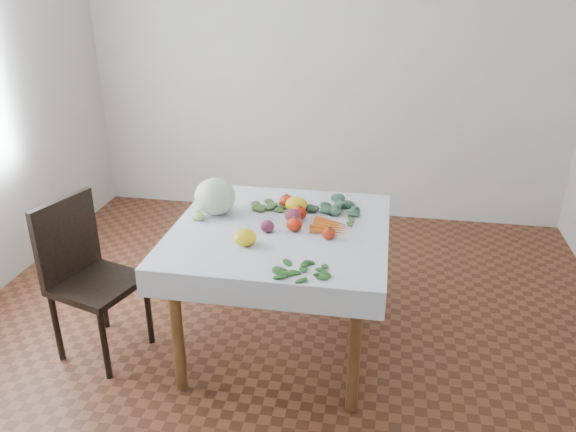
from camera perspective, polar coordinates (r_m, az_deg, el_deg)
name	(u,v)px	position (r m, az deg, el deg)	size (l,w,h in m)	color
ground	(281,345)	(3.34, -0.72, -12.98)	(4.00, 4.00, 0.00)	brown
back_wall	(327,57)	(4.70, 3.95, 15.81)	(4.00, 0.04, 2.70)	silver
table	(280,245)	(3.00, -0.79, -2.93)	(1.00, 1.00, 0.75)	brown
tablecloth	(280,228)	(2.95, -0.80, -1.21)	(1.12, 1.12, 0.01)	white
chair	(85,268)	(3.25, -19.97, -4.99)	(0.51, 0.51, 0.90)	black
cabbage	(215,196)	(3.11, -7.41, 1.98)	(0.22, 0.22, 0.20)	beige
tomato_a	(299,213)	(3.03, 1.12, 0.31)	(0.08, 0.08, 0.07)	red
tomato_b	(287,201)	(3.19, -0.12, 1.52)	(0.08, 0.08, 0.07)	red
tomato_c	(294,224)	(2.90, 0.65, -0.84)	(0.08, 0.08, 0.07)	red
tomato_d	(329,233)	(2.82, 4.17, -1.78)	(0.07, 0.07, 0.06)	red
heirloom_back	(296,204)	(3.13, 0.85, 1.19)	(0.12, 0.12, 0.09)	yellow
heirloom_front	(245,237)	(2.76, -4.40, -2.15)	(0.11, 0.11, 0.08)	yellow
onion_a	(267,226)	(2.90, -2.13, -1.03)	(0.07, 0.07, 0.06)	#551834
onion_b	(293,216)	(3.00, 0.53, 0.02)	(0.09, 0.09, 0.08)	#551834
tomatillo_cluster	(205,216)	(3.06, -8.44, -0.03)	(0.08, 0.11, 0.04)	#AED078
carrot_bunch	(331,227)	(2.93, 4.39, -1.08)	(0.20, 0.19, 0.03)	orange
kale_bunch	(337,205)	(3.19, 5.00, 1.12)	(0.32, 0.24, 0.04)	#3D654A
basil_bunch	(302,270)	(2.54, 1.40, -5.47)	(0.25, 0.19, 0.01)	#21561B
dill_bunch	(268,207)	(3.18, -2.03, 0.96)	(0.21, 0.21, 0.02)	#487335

